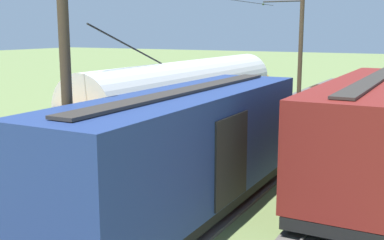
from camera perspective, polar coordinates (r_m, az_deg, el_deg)
name	(u,v)px	position (r m, az deg, el deg)	size (l,w,h in m)	color
ground_plane	(260,167)	(20.97, 8.04, -5.47)	(220.00, 220.00, 0.00)	olive
track_streetcar_siding	(369,178)	(20.25, 20.17, -6.45)	(2.80, 80.00, 0.18)	#56514C
track_adjacent_siding	(263,164)	(21.24, 8.34, -5.12)	(2.80, 80.00, 0.18)	#56514C
track_third_siding	(175,152)	(23.04, -2.00, -3.78)	(2.80, 80.00, 0.18)	#56514C
vintage_streetcar	(188,103)	(23.66, -0.52, 2.07)	(2.65, 18.34, 5.82)	orange
coach_adjacent	(370,128)	(19.12, 20.27, -0.92)	(2.96, 12.86, 3.85)	maroon
coach_far_siding	(187,150)	(14.67, -0.59, -3.58)	(2.96, 11.87, 3.85)	navy
catenary_pole_foreground	(299,55)	(32.10, 12.52, 7.43)	(2.82, 0.28, 7.98)	#423323
catenary_pole_mid_near	(65,93)	(12.87, -14.76, 3.10)	(2.82, 0.28, 7.98)	#423323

